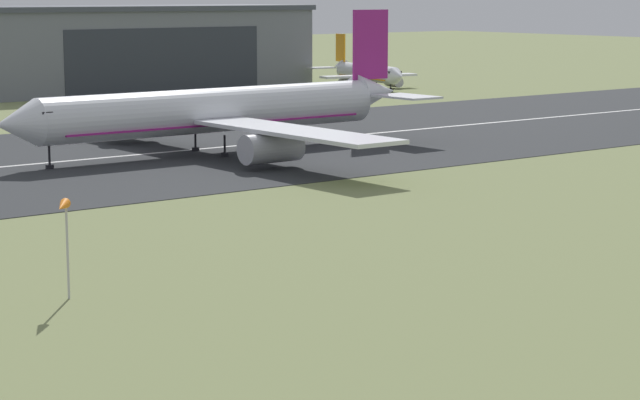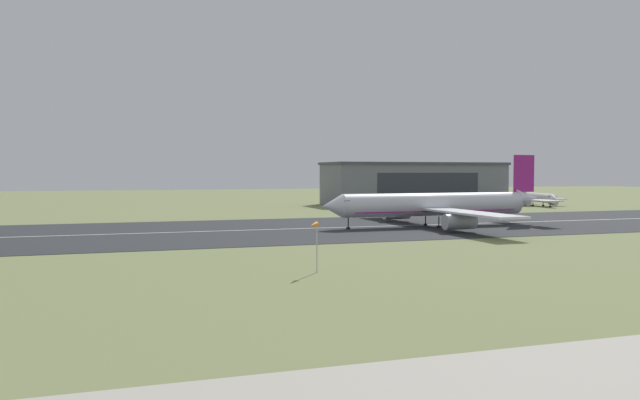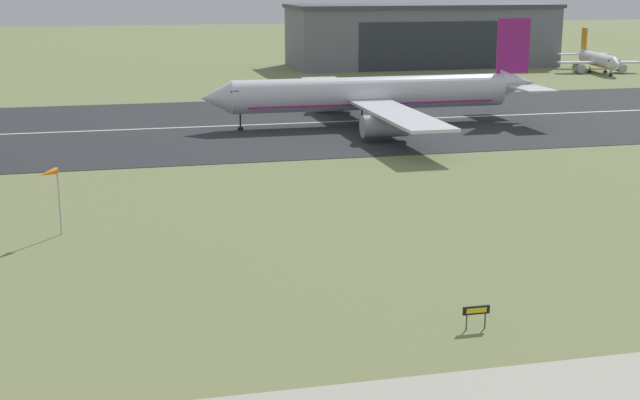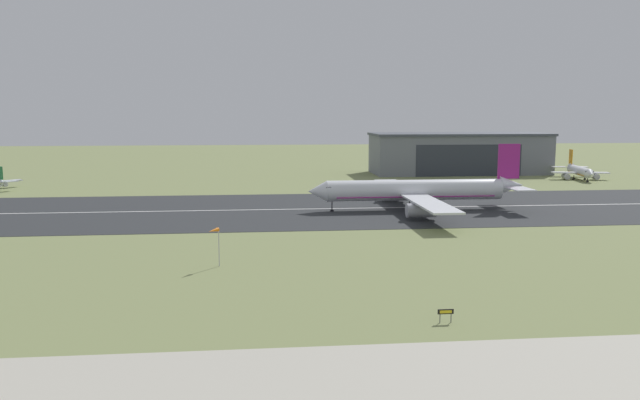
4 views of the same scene
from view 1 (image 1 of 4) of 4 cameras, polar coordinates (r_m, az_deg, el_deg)
The scene contains 5 objects.
ground_plane at distance 76.17m, azimuth -0.47°, elevation -3.81°, with size 717.30×717.30×0.00m, color #7A8451.
hangar_building at distance 230.24m, azimuth -8.55°, elevation 6.91°, with size 65.71×23.78×15.12m.
airplane_landing at distance 136.94m, azimuth -4.84°, elevation 4.04°, with size 51.51×59.22×15.46m.
airplane_parked_centre at distance 229.35m, azimuth 2.17°, elevation 5.81°, with size 19.09×25.62×9.72m.
windsock_pole at distance 71.69m, azimuth -11.67°, elevation -0.54°, with size 1.70×2.04×5.94m.
Camera 1 is at (-45.07, 0.54, 17.52)m, focal length 70.00 mm.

